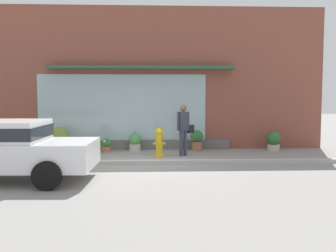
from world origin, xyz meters
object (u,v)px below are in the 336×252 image
object	(u,v)px
pedestrian_with_handbag	(184,126)
potted_plant_window_center	(274,141)
potted_plant_trailing_edge	(135,142)
potted_plant_low_front	(197,139)
potted_plant_window_right	(60,138)
fire_hydrant	(159,142)
potted_plant_near_hydrant	(106,145)

from	to	relation	value
pedestrian_with_handbag	potted_plant_window_center	world-z (taller)	pedestrian_with_handbag
potted_plant_trailing_edge	pedestrian_with_handbag	bearing A→B (deg)	-35.71
potted_plant_window_center	potted_plant_low_front	world-z (taller)	potted_plant_low_front
potted_plant_trailing_edge	potted_plant_window_right	xyz separation A→B (m)	(-2.72, -0.19, 0.20)
fire_hydrant	pedestrian_with_handbag	world-z (taller)	pedestrian_with_handbag
pedestrian_with_handbag	potted_plant_window_right	xyz separation A→B (m)	(-4.43, 1.04, -0.50)
fire_hydrant	potted_plant_trailing_edge	distance (m)	1.64
pedestrian_with_handbag	fire_hydrant	bearing A→B (deg)	160.81
pedestrian_with_handbag	potted_plant_trailing_edge	world-z (taller)	pedestrian_with_handbag
pedestrian_with_handbag	potted_plant_near_hydrant	size ratio (longest dim) A/B	3.48
fire_hydrant	potted_plant_window_right	size ratio (longest dim) A/B	1.05
potted_plant_window_center	potted_plant_trailing_edge	xyz separation A→B (m)	(-5.21, 0.06, -0.02)
potted_plant_window_right	pedestrian_with_handbag	bearing A→B (deg)	-13.18
pedestrian_with_handbag	potted_plant_window_right	bearing A→B (deg)	137.14
potted_plant_near_hydrant	potted_plant_window_right	bearing A→B (deg)	178.90
potted_plant_window_right	potted_plant_window_center	bearing A→B (deg)	0.94
potted_plant_window_right	potted_plant_low_front	world-z (taller)	potted_plant_window_right
potted_plant_near_hydrant	potted_plant_low_front	size ratio (longest dim) A/B	0.65
fire_hydrant	potted_plant_near_hydrant	world-z (taller)	fire_hydrant
potted_plant_trailing_edge	potted_plant_window_right	world-z (taller)	potted_plant_window_right
potted_plant_trailing_edge	potted_plant_near_hydrant	size ratio (longest dim) A/B	1.32
potted_plant_window_center	potted_plant_trailing_edge	bearing A→B (deg)	179.32
fire_hydrant	potted_plant_window_right	bearing A→B (deg)	161.62
fire_hydrant	pedestrian_with_handbag	bearing A→B (deg)	10.50
potted_plant_trailing_edge	potted_plant_near_hydrant	world-z (taller)	potted_plant_trailing_edge
potted_plant_window_center	potted_plant_low_front	size ratio (longest dim) A/B	0.91
potted_plant_low_front	fire_hydrant	bearing A→B (deg)	-136.63
fire_hydrant	potted_plant_trailing_edge	world-z (taller)	fire_hydrant
potted_plant_trailing_edge	potted_plant_low_front	distance (m)	2.31
pedestrian_with_handbag	potted_plant_window_center	xyz separation A→B (m)	(3.50, 1.17, -0.67)
potted_plant_window_right	potted_plant_near_hydrant	distance (m)	1.70
pedestrian_with_handbag	potted_plant_window_center	bearing A→B (deg)	-11.24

